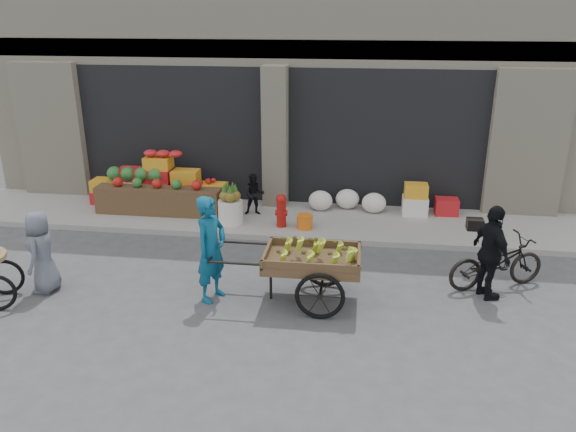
# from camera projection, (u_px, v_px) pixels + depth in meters

# --- Properties ---
(ground) EXTENTS (80.00, 80.00, 0.00)m
(ground) POSITION_uv_depth(u_px,v_px,m) (224.00, 316.00, 8.60)
(ground) COLOR #424244
(ground) RESTS_ON ground
(sidewalk) EXTENTS (18.00, 2.20, 0.12)m
(sidewalk) POSITION_uv_depth(u_px,v_px,m) (269.00, 219.00, 12.39)
(sidewalk) COLOR gray
(sidewalk) RESTS_ON ground
(building) EXTENTS (14.00, 6.45, 7.00)m
(building) POSITION_uv_depth(u_px,v_px,m) (293.00, 51.00, 14.90)
(building) COLOR beige
(building) RESTS_ON ground
(fruit_display) EXTENTS (3.10, 1.12, 1.24)m
(fruit_display) POSITION_uv_depth(u_px,v_px,m) (164.00, 184.00, 12.76)
(fruit_display) COLOR red
(fruit_display) RESTS_ON sidewalk
(pineapple_bin) EXTENTS (0.52, 0.52, 0.50)m
(pineapple_bin) POSITION_uv_depth(u_px,v_px,m) (231.00, 212.00, 11.91)
(pineapple_bin) COLOR silver
(pineapple_bin) RESTS_ON sidewalk
(fire_hydrant) EXTENTS (0.22, 0.22, 0.71)m
(fire_hydrant) POSITION_uv_depth(u_px,v_px,m) (281.00, 209.00, 11.68)
(fire_hydrant) COLOR #A5140F
(fire_hydrant) RESTS_ON sidewalk
(orange_bucket) EXTENTS (0.32, 0.32, 0.30)m
(orange_bucket) POSITION_uv_depth(u_px,v_px,m) (305.00, 222.00, 11.65)
(orange_bucket) COLOR orange
(orange_bucket) RESTS_ON sidewalk
(right_bay_goods) EXTENTS (3.35, 0.60, 0.70)m
(right_bay_goods) POSITION_uv_depth(u_px,v_px,m) (389.00, 201.00, 12.48)
(right_bay_goods) COLOR silver
(right_bay_goods) RESTS_ON sidewalk
(seated_person) EXTENTS (0.51, 0.43, 0.93)m
(seated_person) POSITION_uv_depth(u_px,v_px,m) (254.00, 194.00, 12.34)
(seated_person) COLOR black
(seated_person) RESTS_ON sidewalk
(banana_cart) EXTENTS (2.57, 1.14, 1.07)m
(banana_cart) POSITION_uv_depth(u_px,v_px,m) (309.00, 257.00, 8.77)
(banana_cart) COLOR brown
(banana_cart) RESTS_ON ground
(vendor_woman) EXTENTS (0.62, 0.74, 1.73)m
(vendor_woman) POSITION_uv_depth(u_px,v_px,m) (211.00, 249.00, 8.83)
(vendor_woman) COLOR navy
(vendor_woman) RESTS_ON ground
(vendor_grey) EXTENTS (0.50, 0.72, 1.39)m
(vendor_grey) POSITION_uv_depth(u_px,v_px,m) (42.00, 252.00, 9.15)
(vendor_grey) COLOR slate
(vendor_grey) RESTS_ON ground
(bicycle) EXTENTS (1.81, 1.19, 0.90)m
(bicycle) POSITION_uv_depth(u_px,v_px,m) (496.00, 262.00, 9.35)
(bicycle) COLOR black
(bicycle) RESTS_ON ground
(cyclist) EXTENTS (0.70, 1.00, 1.57)m
(cyclist) POSITION_uv_depth(u_px,v_px,m) (491.00, 253.00, 8.88)
(cyclist) COLOR black
(cyclist) RESTS_ON ground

